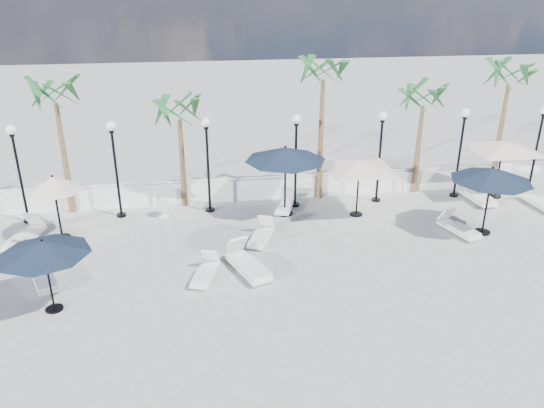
{
  "coord_description": "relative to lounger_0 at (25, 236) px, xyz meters",
  "views": [
    {
      "loc": [
        -3.99,
        -13.34,
        8.62
      ],
      "look_at": [
        -1.45,
        3.31,
        1.5
      ],
      "focal_mm": 35.0,
      "sensor_mm": 36.0,
      "label": 1
    }
  ],
  "objects": [
    {
      "name": "ground",
      "position": [
        10.14,
        -4.67,
        -0.26
      ],
      "size": [
        100.0,
        100.0,
        0.0
      ],
      "primitive_type": "plane",
      "color": "gray",
      "rests_on": "ground"
    },
    {
      "name": "balustrade",
      "position": [
        10.14,
        2.83,
        0.21
      ],
      "size": [
        26.0,
        0.3,
        1.01
      ],
      "color": "white",
      "rests_on": "ground"
    },
    {
      "name": "lamppost_0",
      "position": [
        -0.36,
        1.83,
        2.23
      ],
      "size": [
        0.36,
        0.36,
        3.84
      ],
      "color": "black",
      "rests_on": "ground"
    },
    {
      "name": "lamppost_1",
      "position": [
        3.14,
        1.83,
        2.23
      ],
      "size": [
        0.36,
        0.36,
        3.84
      ],
      "color": "black",
      "rests_on": "ground"
    },
    {
      "name": "lamppost_2",
      "position": [
        6.64,
        1.83,
        2.23
      ],
      "size": [
        0.36,
        0.36,
        3.84
      ],
      "color": "black",
      "rests_on": "ground"
    },
    {
      "name": "lamppost_3",
      "position": [
        10.14,
        1.83,
        2.23
      ],
      "size": [
        0.36,
        0.36,
        3.84
      ],
      "color": "black",
      "rests_on": "ground"
    },
    {
      "name": "lamppost_4",
      "position": [
        13.64,
        1.83,
        2.23
      ],
      "size": [
        0.36,
        0.36,
        3.84
      ],
      "color": "black",
      "rests_on": "ground"
    },
    {
      "name": "lamppost_5",
      "position": [
        17.14,
        1.83,
        2.23
      ],
      "size": [
        0.36,
        0.36,
        3.84
      ],
      "color": "black",
      "rests_on": "ground"
    },
    {
      "name": "lamppost_6",
      "position": [
        20.64,
        1.83,
        2.23
      ],
      "size": [
        0.36,
        0.36,
        3.84
      ],
      "color": "black",
      "rests_on": "ground"
    },
    {
      "name": "palm_0",
      "position": [
        1.14,
        2.63,
        4.28
      ],
      "size": [
        2.6,
        2.6,
        5.5
      ],
      "color": "brown",
      "rests_on": "ground"
    },
    {
      "name": "palm_1",
      "position": [
        5.64,
        2.63,
        3.5
      ],
      "size": [
        2.6,
        2.6,
        4.7
      ],
      "color": "brown",
      "rests_on": "ground"
    },
    {
      "name": "palm_2",
      "position": [
        11.34,
        2.63,
        4.86
      ],
      "size": [
        2.6,
        2.6,
        6.1
      ],
      "color": "brown",
      "rests_on": "ground"
    },
    {
      "name": "palm_3",
      "position": [
        15.64,
        2.63,
        3.69
      ],
      "size": [
        2.6,
        2.6,
        4.9
      ],
      "color": "brown",
      "rests_on": "ground"
    },
    {
      "name": "palm_4",
      "position": [
        19.34,
        2.63,
        4.47
      ],
      "size": [
        2.6,
        2.6,
        5.7
      ],
      "color": "brown",
      "rests_on": "ground"
    },
    {
      "name": "lounger_0",
      "position": [
        0.0,
        0.0,
        0.0
      ],
      "size": [
        1.13,
        2.14,
        0.77
      ],
      "rotation": [
        0.0,
        0.0,
        -0.24
      ],
      "color": "silver",
      "rests_on": "ground"
    },
    {
      "name": "lounger_1",
      "position": [
        1.32,
        -2.97,
        -0.02
      ],
      "size": [
        1.26,
        1.95,
        0.7
      ],
      "rotation": [
        0.0,
        0.0,
        0.39
      ],
      "color": "silver",
      "rests_on": "ground"
    },
    {
      "name": "lounger_2",
      "position": [
        7.62,
        -3.25,
        0.02
      ],
      "size": [
        1.42,
        2.28,
        0.82
      ],
      "rotation": [
        0.0,
        0.0,
        0.36
      ],
      "color": "silver",
      "rests_on": "ground"
    },
    {
      "name": "lounger_3",
      "position": [
        6.26,
        -3.43,
        -0.05
      ],
      "size": [
        1.02,
        1.74,
        0.62
      ],
      "rotation": [
        0.0,
        0.0,
        -0.32
      ],
      "color": "silver",
      "rests_on": "ground"
    },
    {
      "name": "lounger_4",
      "position": [
        8.34,
        -1.13,
        -0.04
      ],
      "size": [
        1.2,
        1.84,
        0.66
      ],
      "rotation": [
        0.0,
        0.0,
        -0.4
      ],
      "color": "silver",
      "rests_on": "ground"
    },
    {
      "name": "lounger_5",
      "position": [
        9.67,
        1.55,
        -0.04
      ],
      "size": [
        1.11,
        1.84,
        0.66
      ],
      "rotation": [
        0.0,
        0.0,
        -0.34
      ],
      "color": "silver",
      "rests_on": "ground"
    },
    {
      "name": "lounger_6",
      "position": [
        20.1,
        0.2,
        -0.01
      ],
      "size": [
        0.78,
        2.01,
        0.74
      ],
      "rotation": [
        0.0,
        0.0,
        0.07
      ],
      "color": "silver",
      "rests_on": "ground"
    },
    {
      "name": "lounger_7",
      "position": [
        15.62,
        -1.62,
        -0.03
      ],
      "size": [
        1.06,
        1.88,
        0.67
      ],
      "rotation": [
        0.0,
        0.0,
        0.29
      ],
      "color": "silver",
      "rests_on": "ground"
    },
    {
      "name": "lounger_8",
      "position": [
        17.84,
        1.25,
        0.01
      ],
      "size": [
        0.89,
        2.18,
        0.8
      ],
      "rotation": [
        0.0,
        0.0,
        0.09
      ],
      "color": "silver",
      "rests_on": "ground"
    },
    {
      "name": "side_table_0",
      "position": [
        0.11,
        -0.54,
        0.06
      ],
      "size": [
        0.54,
        0.54,
        0.52
      ],
      "color": "silver",
      "rests_on": "ground"
    },
    {
      "name": "side_table_1",
      "position": [
        4.8,
        1.53,
        0.08
      ],
      "size": [
        0.58,
        0.58,
        0.56
      ],
      "color": "silver",
      "rests_on": "ground"
    },
    {
      "name": "side_table_2",
      "position": [
        18.83,
        1.53,
        0.07
      ],
      "size": [
        0.56,
        0.56,
        0.55
      ],
      "color": "silver",
      "rests_on": "ground"
    },
    {
      "name": "parasol_navy_left",
      "position": [
        1.95,
        -4.54,
        1.71
      ],
      "size": [
        2.53,
        2.53,
        2.23
      ],
      "color": "black",
      "rests_on": "ground"
    },
    {
      "name": "parasol_navy_mid",
      "position": [
        9.57,
        1.06,
        2.24
      ],
      "size": [
        3.17,
        3.17,
        2.84
      ],
      "color": "black",
      "rests_on": "ground"
    },
    {
      "name": "parasol_navy_right",
      "position": [
        16.51,
        -1.72,
        2.01
      ],
      "size": [
        2.88,
        2.88,
        2.59
      ],
      "color": "black",
      "rests_on": "ground"
    },
    {
      "name": "parasol_cream_sq_a",
      "position": [
        12.37,
        0.55,
        2.0
      ],
      "size": [
        4.96,
        4.96,
        2.44
      ],
      "color": "black",
      "rests_on": "ground"
    },
    {
      "name": "parasol_cream_sq_b",
      "position": [
        18.86,
        1.53,
        2.21
      ],
      "size": [
        5.32,
        5.32,
        2.67
      ],
      "color": "black",
      "rests_on": "ground"
    },
    {
      "name": "parasol_cream_small",
      "position": [
        1.23,
        0.11,
        1.84
      ],
      "size": [
        1.99,
        1.99,
        2.45
      ],
      "color": "black",
      "rests_on": "ground"
    }
  ]
}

